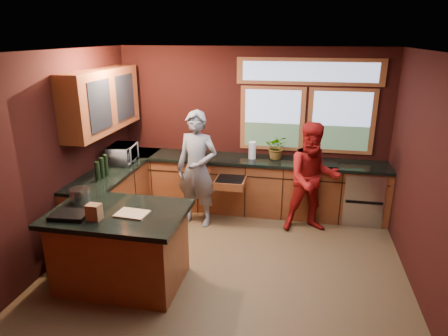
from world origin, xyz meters
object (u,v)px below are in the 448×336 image
(person_grey, at_px, (197,169))
(cutting_board, at_px, (132,214))
(person_red, at_px, (313,178))
(island, at_px, (121,247))
(stock_pot, at_px, (80,195))

(person_grey, relative_size, cutting_board, 5.18)
(person_red, bearing_deg, island, -153.93)
(person_grey, distance_m, person_red, 1.75)
(island, bearing_deg, stock_pot, 164.74)
(stock_pot, bearing_deg, cutting_board, -14.93)
(person_grey, height_order, person_red, person_grey)
(person_grey, relative_size, person_red, 1.08)
(person_grey, xyz_separation_m, person_red, (1.75, 0.11, -0.06))
(island, relative_size, person_red, 0.92)
(person_grey, height_order, cutting_board, person_grey)
(island, bearing_deg, person_grey, 74.79)
(person_red, height_order, stock_pot, person_red)
(person_grey, bearing_deg, cutting_board, -88.36)
(island, relative_size, cutting_board, 4.43)
(island, bearing_deg, person_red, 39.89)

